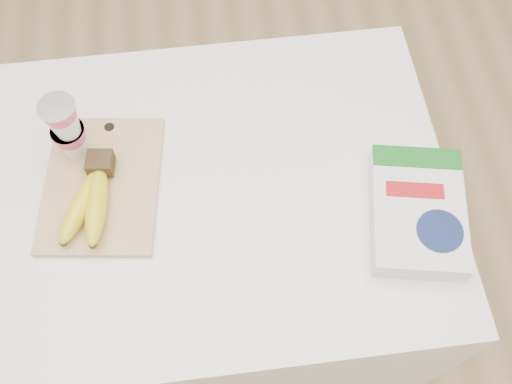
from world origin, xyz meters
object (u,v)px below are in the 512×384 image
Objects in this scene: table at (195,261)px; cereal_box at (417,211)px; yogurt_stack at (67,129)px; bananas at (91,199)px; cutting_board at (102,184)px.

table is 3.91× the size of cereal_box.
table is 6.83× the size of yogurt_stack.
table is at bearing 176.68° from cereal_box.
bananas reaches higher than cereal_box.
bananas is 1.28× the size of yogurt_stack.
cereal_box reaches higher than cutting_board.
cutting_board is at bearing -59.96° from yogurt_stack.
cutting_board is 1.90× the size of yogurt_stack.
bananas is (-0.15, -0.02, 0.43)m from table.
bananas is at bearing -173.19° from table.
yogurt_stack is at bearing 151.08° from table.
cutting_board is 1.09× the size of cereal_box.
table is 0.62m from cereal_box.
table is at bearing 6.81° from bananas.
bananas is 0.14m from yogurt_stack.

